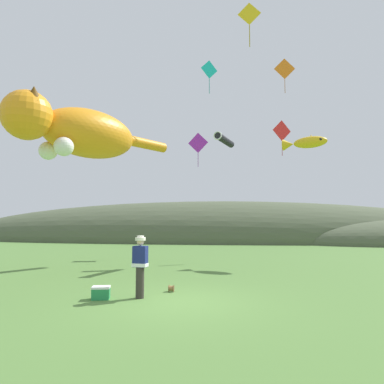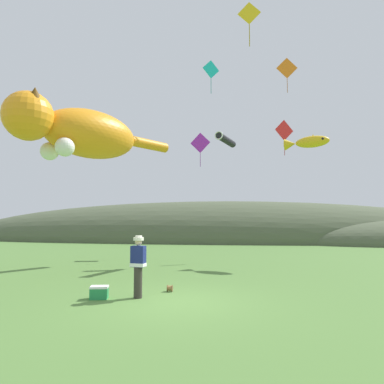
% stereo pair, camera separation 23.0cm
% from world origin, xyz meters
% --- Properties ---
extents(ground_plane, '(120.00, 120.00, 0.00)m').
position_xyz_m(ground_plane, '(0.00, 0.00, 0.00)').
color(ground_plane, '#517A38').
extents(distant_hill_ridge, '(59.08, 14.67, 8.26)m').
position_xyz_m(distant_hill_ridge, '(2.16, 26.64, 0.00)').
color(distant_hill_ridge, '#4C563D').
rests_on(distant_hill_ridge, ground).
extents(festival_attendant, '(0.46, 0.32, 1.77)m').
position_xyz_m(festival_attendant, '(-1.12, 0.34, 0.95)').
color(festival_attendant, '#332D28').
rests_on(festival_attendant, ground).
extents(kite_spool, '(0.16, 0.21, 0.21)m').
position_xyz_m(kite_spool, '(-0.37, 1.29, 0.10)').
color(kite_spool, olive).
rests_on(kite_spool, ground).
extents(picnic_cooler, '(0.54, 0.41, 0.36)m').
position_xyz_m(picnic_cooler, '(-2.18, 0.10, 0.18)').
color(picnic_cooler, '#268C4C').
rests_on(picnic_cooler, ground).
extents(kite_giant_cat, '(5.52, 7.35, 2.59)m').
position_xyz_m(kite_giant_cat, '(-5.20, 4.90, 6.12)').
color(kite_giant_cat, orange).
extents(kite_fish_windsock, '(2.33, 1.50, 0.70)m').
position_xyz_m(kite_fish_windsock, '(5.49, 8.84, 6.27)').
color(kite_fish_windsock, gold).
extents(kite_tube_streamer, '(1.07, 2.25, 0.44)m').
position_xyz_m(kite_tube_streamer, '(1.27, 8.14, 6.34)').
color(kite_tube_streamer, black).
extents(kite_diamond_violet, '(1.31, 0.24, 2.23)m').
position_xyz_m(kite_diamond_violet, '(-0.47, 12.30, 7.15)').
color(kite_diamond_violet, purple).
extents(kite_diamond_gold, '(0.91, 0.06, 1.81)m').
position_xyz_m(kite_diamond_gold, '(2.31, 3.60, 10.28)').
color(kite_diamond_gold, yellow).
extents(kite_diamond_red, '(1.17, 0.59, 2.20)m').
position_xyz_m(kite_diamond_red, '(4.74, 11.60, 7.63)').
color(kite_diamond_red, red).
extents(kite_diamond_teal, '(0.94, 0.59, 1.99)m').
position_xyz_m(kite_diamond_teal, '(0.40, 9.89, 10.94)').
color(kite_diamond_teal, '#19BFBF').
extents(kite_diamond_orange, '(1.32, 0.13, 2.22)m').
position_xyz_m(kite_diamond_orange, '(4.99, 11.65, 11.56)').
color(kite_diamond_orange, orange).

